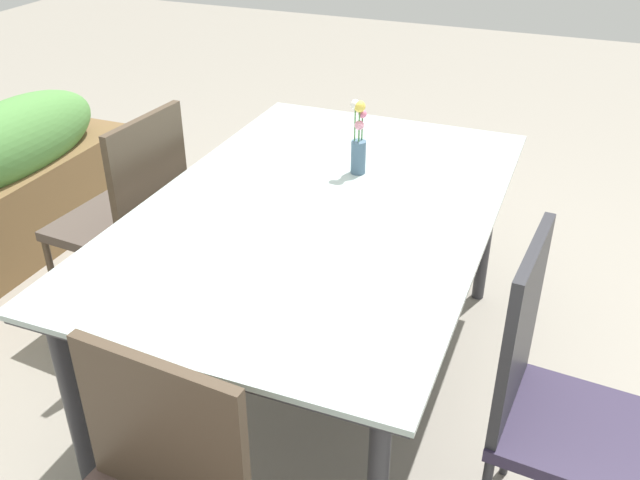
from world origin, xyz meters
The scene contains 6 objects.
ground_plane centered at (0.00, 0.00, 0.00)m, with size 12.00×12.00×0.00m, color gray.
dining_table centered at (0.04, -0.04, 0.72)m, with size 1.80×1.15×0.78m.
chair_near_left centered at (-0.36, -0.88, 0.54)m, with size 0.44×0.44×0.99m.
chair_far_side centered at (0.08, 0.80, 0.56)m, with size 0.48×0.48×0.98m.
flower_vase centered at (0.33, -0.07, 0.90)m, with size 0.06×0.06×0.28m.
potted_plant centered at (1.52, -0.03, 0.22)m, with size 0.22×0.22×0.42m.
Camera 1 is at (-1.93, -0.82, 1.87)m, focal length 39.21 mm.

